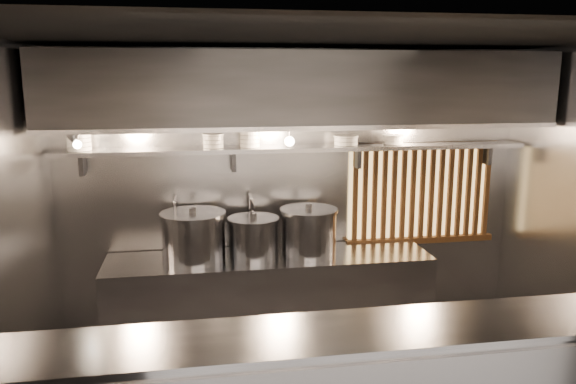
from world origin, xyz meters
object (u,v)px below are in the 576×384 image
object	(u,v)px
stock_pot_left	(254,237)
stock_pot_right	(309,231)
pendant_bulb	(290,141)
stock_pot_mid	(194,236)
heat_lamp	(74,137)

from	to	relation	value
stock_pot_left	stock_pot_right	world-z (taller)	stock_pot_right
stock_pot_left	stock_pot_right	xyz separation A→B (m)	(0.52, 0.00, 0.03)
pendant_bulb	stock_pot_mid	bearing A→B (deg)	-177.19
stock_pot_mid	heat_lamp	bearing A→B (deg)	-161.37
pendant_bulb	stock_pot_left	distance (m)	0.94
heat_lamp	stock_pot_mid	xyz separation A→B (m)	(0.91, 0.31, -0.94)
heat_lamp	pendant_bulb	world-z (taller)	heat_lamp
heat_lamp	stock_pot_mid	distance (m)	1.35
stock_pot_left	stock_pot_mid	xyz separation A→B (m)	(-0.55, 0.01, 0.03)
stock_pot_left	pendant_bulb	bearing A→B (deg)	9.03
heat_lamp	stock_pot_mid	bearing A→B (deg)	18.63
pendant_bulb	stock_pot_mid	world-z (taller)	pendant_bulb
stock_pot_right	heat_lamp	bearing A→B (deg)	-171.37
stock_pot_left	stock_pot_mid	distance (m)	0.55
heat_lamp	pendant_bulb	size ratio (longest dim) A/B	1.87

